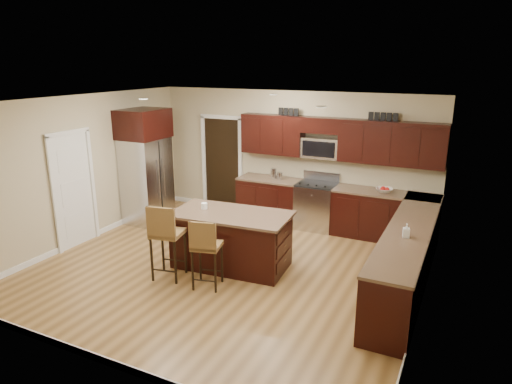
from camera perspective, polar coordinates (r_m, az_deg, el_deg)
The scene contains 22 objects.
floor at distance 7.59m, azimuth -3.61°, elevation -9.50°, with size 6.00×6.00×0.00m, color olive.
ceiling at distance 6.87m, azimuth -4.02°, elevation 11.26°, with size 6.00×6.00×0.00m, color silver.
wall_back at distance 9.52m, azimuth 4.43°, elevation 4.41°, with size 6.00×6.00×0.00m, color tan.
wall_left at distance 8.95m, azimuth -20.77°, elevation 2.62°, with size 5.50×5.50×0.00m, color tan.
wall_right at distance 6.25m, azimuth 20.89°, elevation -2.95°, with size 5.50×5.50×0.00m, color tan.
base_cabinets at distance 8.04m, azimuth 13.51°, elevation -4.85°, with size 4.02×3.96×0.92m.
upper_cabinets at distance 8.95m, azimuth 10.35°, elevation 6.63°, with size 4.00×0.33×0.80m.
range at distance 9.25m, azimuth 7.54°, elevation -1.67°, with size 0.76×0.64×1.11m.
microwave at distance 9.11m, azimuth 8.12°, elevation 5.49°, with size 0.76×0.31×0.40m, color silver.
doorway at distance 10.28m, azimuth -4.23°, elevation 3.46°, with size 0.85×0.03×2.06m, color black.
pantry_door at distance 8.81m, azimuth -21.86°, elevation 0.10°, with size 0.03×0.80×2.04m, color white.
letter_decor at distance 8.93m, azimuth 9.61°, elevation 9.59°, with size 2.20×0.03×0.15m, color black, non-canonical shape.
island at distance 7.51m, azimuth -3.10°, elevation -6.18°, with size 1.99×1.16×0.92m.
stool_left at distance 7.07m, azimuth -11.25°, elevation -5.10°, with size 0.53×0.53×1.21m.
stool_mid at distance 6.73m, azimuth -6.34°, elevation -6.73°, with size 0.49×0.49×1.08m.
refrigerator at distance 9.63m, azimuth -13.60°, elevation 3.27°, with size 0.79×0.94×2.35m.
floor_mat at distance 8.83m, azimuth 0.18°, elevation -5.62°, with size 0.92×0.62×0.01m, color olive.
fruit_bowl at distance 8.81m, azimuth 15.73°, elevation 0.24°, with size 0.31×0.31×0.08m, color silver.
soap_bottle at distance 6.65m, azimuth 18.28°, elevation -4.60°, with size 0.09×0.09×0.20m, color #B2B2B2.
canister_tall at distance 9.42m, azimuth 2.20°, elevation 2.32°, with size 0.12×0.12×0.22m, color silver.
canister_short at distance 9.38m, azimuth 2.98°, elevation 2.02°, with size 0.11×0.11×0.15m, color silver.
island_jar at distance 7.57m, azimuth -6.48°, elevation -1.74°, with size 0.10×0.10×0.10m, color white.
Camera 1 is at (3.41, -5.93, 3.28)m, focal length 32.00 mm.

